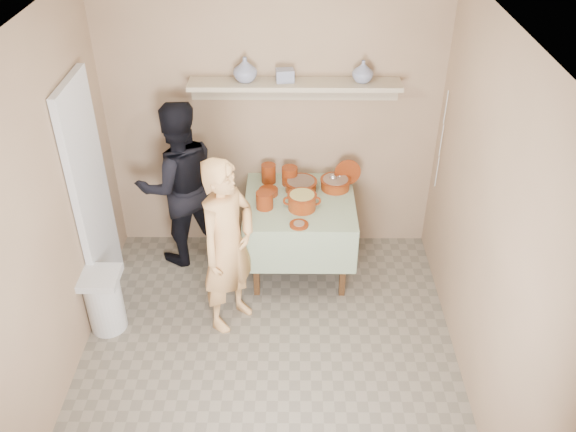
{
  "coord_description": "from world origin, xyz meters",
  "views": [
    {
      "loc": [
        0.18,
        -3.24,
        3.67
      ],
      "look_at": [
        0.15,
        0.75,
        0.95
      ],
      "focal_mm": 38.0,
      "sensor_mm": 36.0,
      "label": 1
    }
  ],
  "objects_px": {
    "serving_table": "(300,211)",
    "cazuela_rice": "(302,200)",
    "person_helper": "(179,185)",
    "person_cook": "(228,246)",
    "trash_bin": "(104,301)"
  },
  "relations": [
    {
      "from": "cazuela_rice",
      "to": "person_helper",
      "type": "bearing_deg",
      "value": 163.8
    },
    {
      "from": "person_cook",
      "to": "trash_bin",
      "type": "distance_m",
      "value": 1.15
    },
    {
      "from": "person_helper",
      "to": "cazuela_rice",
      "type": "height_order",
      "value": "person_helper"
    },
    {
      "from": "person_cook",
      "to": "serving_table",
      "type": "bearing_deg",
      "value": -4.12
    },
    {
      "from": "serving_table",
      "to": "trash_bin",
      "type": "height_order",
      "value": "serving_table"
    },
    {
      "from": "cazuela_rice",
      "to": "trash_bin",
      "type": "height_order",
      "value": "cazuela_rice"
    },
    {
      "from": "trash_bin",
      "to": "person_cook",
      "type": "bearing_deg",
      "value": 6.03
    },
    {
      "from": "cazuela_rice",
      "to": "serving_table",
      "type": "bearing_deg",
      "value": 97.06
    },
    {
      "from": "person_helper",
      "to": "trash_bin",
      "type": "bearing_deg",
      "value": 39.45
    },
    {
      "from": "person_helper",
      "to": "trash_bin",
      "type": "height_order",
      "value": "person_helper"
    },
    {
      "from": "serving_table",
      "to": "cazuela_rice",
      "type": "distance_m",
      "value": 0.25
    },
    {
      "from": "serving_table",
      "to": "trash_bin",
      "type": "relative_size",
      "value": 1.74
    },
    {
      "from": "serving_table",
      "to": "person_helper",
      "type": "bearing_deg",
      "value": 170.33
    },
    {
      "from": "cazuela_rice",
      "to": "trash_bin",
      "type": "distance_m",
      "value": 1.84
    },
    {
      "from": "person_cook",
      "to": "cazuela_rice",
      "type": "distance_m",
      "value": 0.82
    }
  ]
}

